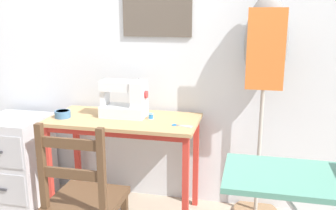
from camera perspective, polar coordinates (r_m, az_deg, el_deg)
The scene contains 9 objects.
wall_back at distance 2.89m, azimuth -4.89°, elevation 10.13°, with size 10.00×0.07×2.55m.
sewing_table at distance 2.70m, azimuth -6.80°, elevation -4.10°, with size 1.06×0.52×0.74m.
sewing_machine at distance 2.68m, azimuth -6.42°, elevation 0.79°, with size 0.34×0.18×0.28m.
fabric_bowl at distance 2.77m, azimuth -15.75°, elevation -1.31°, with size 0.11×0.11×0.05m.
scissors at distance 2.48m, azimuth 1.67°, elevation -3.13°, with size 0.14×0.06×0.01m.
thread_spool_near_machine at distance 2.64m, azimuth -2.63°, elevation -1.72°, with size 0.04×0.04×0.04m.
wooden_chair at distance 2.25m, azimuth -12.60°, elevation -14.05°, with size 0.40×0.38×0.91m.
filing_cabinet at distance 3.22m, azimuth -21.94°, elevation -7.63°, with size 0.44×0.46×0.67m.
dress_form at distance 2.63m, azimuth 14.55°, elevation 6.87°, with size 0.32×0.32×1.62m.
Camera 1 is at (0.88, -2.16, 1.47)m, focal length 40.00 mm.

